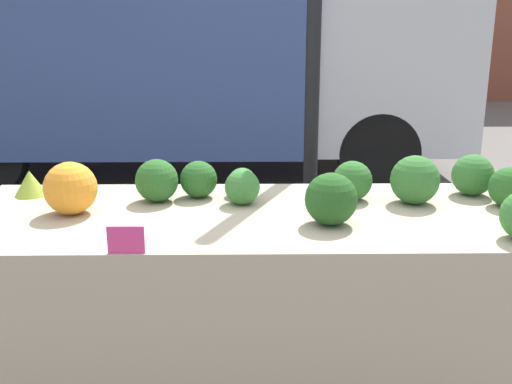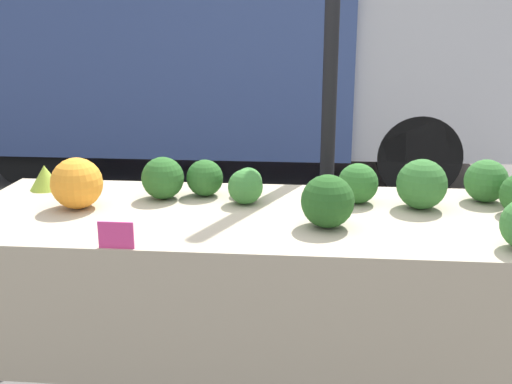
# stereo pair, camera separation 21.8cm
# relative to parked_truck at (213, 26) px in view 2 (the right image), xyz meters

# --- Properties ---
(tent_pole) EXTENTS (0.07, 0.07, 2.50)m
(tent_pole) POSITION_rel_parked_truck_xyz_m (1.08, -3.27, -0.22)
(tent_pole) COLOR black
(tent_pole) RESTS_ON ground_plane
(parked_truck) EXTENTS (5.30, 2.05, 2.80)m
(parked_truck) POSITION_rel_parked_truck_xyz_m (0.00, 0.00, 0.00)
(parked_truck) COLOR #384C84
(parked_truck) RESTS_ON ground_plane
(market_table) EXTENTS (2.19, 0.82, 0.83)m
(market_table) POSITION_rel_parked_truck_xyz_m (0.80, -4.11, -0.74)
(market_table) COLOR tan
(market_table) RESTS_ON ground_plane
(orange_cauliflower) EXTENTS (0.19, 0.19, 0.19)m
(orange_cauliflower) POSITION_rel_parked_truck_xyz_m (0.12, -4.04, -0.54)
(orange_cauliflower) COLOR orange
(orange_cauliflower) RESTS_ON market_table
(romanesco_head) EXTENTS (0.13, 0.13, 0.10)m
(romanesco_head) POSITION_rel_parked_truck_xyz_m (-0.11, -3.80, -0.59)
(romanesco_head) COLOR #93B238
(romanesco_head) RESTS_ON market_table
(broccoli_head_0) EXTENTS (0.17, 0.17, 0.17)m
(broccoli_head_0) POSITION_rel_parked_truck_xyz_m (0.41, -3.89, -0.55)
(broccoli_head_0) COLOR #285B23
(broccoli_head_0) RESTS_ON market_table
(broccoli_head_1) EXTENTS (0.19, 0.19, 0.19)m
(broccoli_head_1) POSITION_rel_parked_truck_xyz_m (1.41, -3.93, -0.54)
(broccoli_head_1) COLOR #336B2D
(broccoli_head_1) RESTS_ON market_table
(broccoli_head_2) EXTENTS (0.15, 0.15, 0.15)m
(broccoli_head_2) POSITION_rel_parked_truck_xyz_m (0.57, -3.83, -0.56)
(broccoli_head_2) COLOR #285B23
(broccoli_head_2) RESTS_ON market_table
(broccoli_head_5) EXTENTS (0.14, 0.14, 0.14)m
(broccoli_head_5) POSITION_rel_parked_truck_xyz_m (0.75, -3.93, -0.57)
(broccoli_head_5) COLOR #387533
(broccoli_head_5) RESTS_ON market_table
(broccoli_head_6) EXTENTS (0.11, 0.11, 0.11)m
(broccoli_head_6) POSITION_rel_parked_truck_xyz_m (0.74, -3.81, -0.58)
(broccoli_head_6) COLOR #387533
(broccoli_head_6) RESTS_ON market_table
(broccoli_head_7) EXTENTS (0.17, 0.17, 0.17)m
(broccoli_head_7) POSITION_rel_parked_truck_xyz_m (1.67, -3.82, -0.55)
(broccoli_head_7) COLOR #336B2D
(broccoli_head_7) RESTS_ON market_table
(broccoli_head_8) EXTENTS (0.18, 0.18, 0.18)m
(broccoli_head_8) POSITION_rel_parked_truck_xyz_m (1.05, -4.17, -0.55)
(broccoli_head_8) COLOR #23511E
(broccoli_head_8) RESTS_ON market_table
(broccoli_head_9) EXTENTS (0.16, 0.16, 0.16)m
(broccoli_head_9) POSITION_rel_parked_truck_xyz_m (1.18, -3.88, -0.56)
(broccoli_head_9) COLOR #2D6628
(broccoli_head_9) RESTS_ON market_table
(price_sign) EXTENTS (0.11, 0.01, 0.09)m
(price_sign) POSITION_rel_parked_truck_xyz_m (0.40, -4.44, -0.60)
(price_sign) COLOR #E53D84
(price_sign) RESTS_ON market_table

